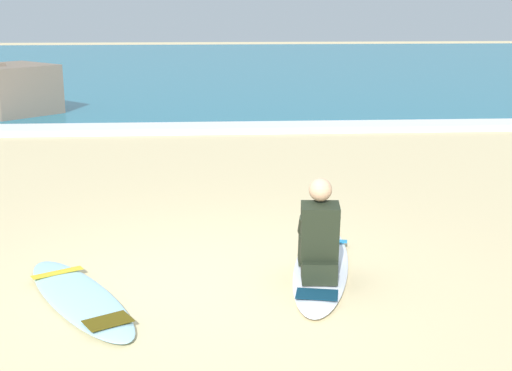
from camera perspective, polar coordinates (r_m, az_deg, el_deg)
The scene contains 6 objects.
ground_plane at distance 6.56m, azimuth -4.06°, elevation -8.19°, with size 80.00×80.00×0.00m, color beige.
sea at distance 27.94m, azimuth -3.90°, elevation 9.53°, with size 80.00×28.00×0.10m, color teal.
breaking_foam at distance 14.35m, azimuth -3.95°, elevation 4.65°, with size 80.00×0.90×0.11m, color white.
surfboard_main at distance 6.96m, azimuth 5.30°, elevation -6.54°, with size 1.00×2.45×0.08m.
surfer_seated at distance 6.50m, azimuth 5.10°, elevation -4.32°, with size 0.40×0.72×0.95m.
surfboard_spare_near at distance 6.44m, azimuth -14.09°, elevation -8.75°, with size 1.48×2.06×0.08m.
Camera 1 is at (0.07, -6.05, 2.55)m, focal length 49.50 mm.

